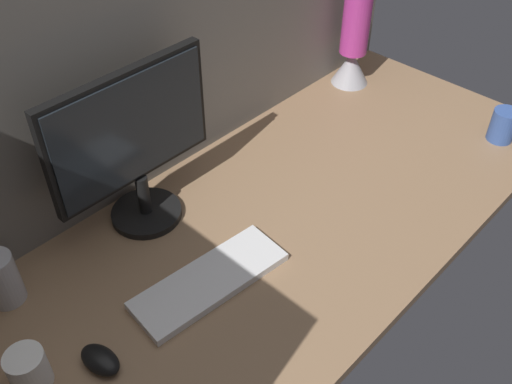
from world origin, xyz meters
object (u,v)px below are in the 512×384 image
object	(u,v)px
mug_steel	(2,279)
mug_ceramic_white	(28,370)
keyboard	(210,280)
mouse	(100,360)
lava_lamp	(355,36)
mug_ceramic_blue	(503,125)
monitor	(133,143)

from	to	relation	value
mug_steel	mug_ceramic_white	xyz separation A→B (cm)	(-7.12, -22.53, -2.06)
keyboard	mug_steel	size ratio (longest dim) A/B	2.86
mouse	lava_lamp	size ratio (longest dim) A/B	0.23
mug_ceramic_white	mug_ceramic_blue	world-z (taller)	mug_ceramic_blue
mouse	mug_ceramic_blue	world-z (taller)	mug_ceramic_blue
mouse	mug_ceramic_blue	size ratio (longest dim) A/B	0.97
monitor	mug_ceramic_white	size ratio (longest dim) A/B	4.91
monitor	mug_ceramic_white	world-z (taller)	monitor
monitor	mug_ceramic_blue	xyz separation A→B (cm)	(94.09, -51.22, -18.12)
keyboard	mug_ceramic_white	world-z (taller)	mug_ceramic_white
mug_steel	mug_ceramic_blue	world-z (taller)	mug_steel
lava_lamp	mug_ceramic_white	bearing A→B (deg)	-170.13
mug_ceramic_white	lava_lamp	world-z (taller)	lava_lamp
mug_ceramic_blue	monitor	bearing A→B (deg)	151.44
mouse	lava_lamp	bearing A→B (deg)	6.47
mug_steel	mouse	bearing A→B (deg)	-81.52
keyboard	mug_steel	world-z (taller)	mug_steel
mug_steel	lava_lamp	size ratio (longest dim) A/B	0.32
mug_ceramic_white	mouse	bearing A→B (deg)	-29.27
mug_steel	monitor	bearing A→B (deg)	-0.79
mouse	mug_ceramic_white	size ratio (longest dim) A/B	1.09
mug_ceramic_white	lava_lamp	distance (cm)	137.44
keyboard	mug_steel	bearing A→B (deg)	144.54
mug_steel	lava_lamp	xyz separation A→B (cm)	(127.70, 0.93, 10.73)
mug_ceramic_white	lava_lamp	size ratio (longest dim) A/B	0.22
keyboard	mug_ceramic_blue	bearing A→B (deg)	-7.17
monitor	keyboard	xyz separation A→B (cm)	(-4.16, -28.92, -22.06)
monitor	mouse	world-z (taller)	monitor
mug_steel	mug_ceramic_white	bearing A→B (deg)	-107.55
keyboard	lava_lamp	bearing A→B (deg)	23.54
monitor	lava_lamp	distance (cm)	89.97
monitor	lava_lamp	bearing A→B (deg)	0.93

